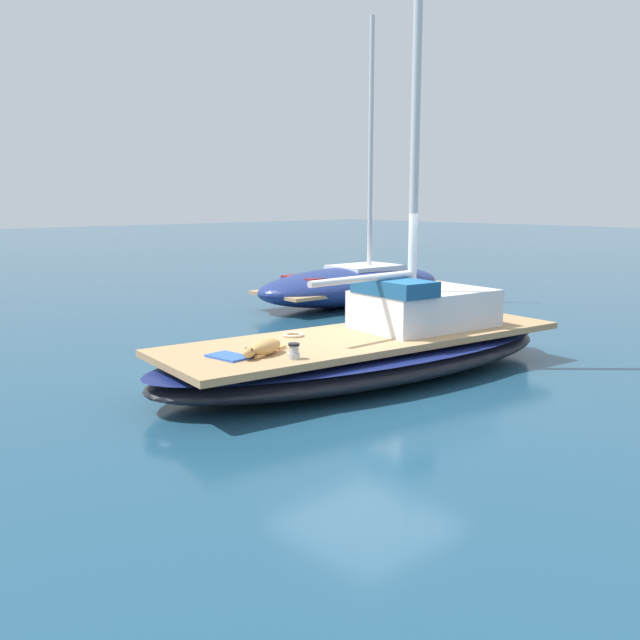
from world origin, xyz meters
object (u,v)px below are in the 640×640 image
object	(u,v)px
coiled_rope	(294,335)
moored_boat_port_side	(353,284)
deck_winch	(294,352)
sailboat_main	(367,355)
dog_tan	(264,348)
deck_towel	(229,356)

from	to	relation	value
coiled_rope	moored_boat_port_side	distance (m)	7.65
deck_winch	moored_boat_port_side	size ratio (longest dim) A/B	0.03
sailboat_main	dog_tan	distance (m)	2.10
deck_towel	deck_winch	bearing A→B (deg)	42.01
deck_towel	dog_tan	bearing A→B (deg)	63.23
deck_winch	coiled_rope	bearing A→B (deg)	139.55
deck_winch	coiled_rope	xyz separation A→B (m)	(-1.16, 0.99, -0.08)
deck_winch	sailboat_main	bearing A→B (deg)	103.92
sailboat_main	moored_boat_port_side	bearing A→B (deg)	136.28
deck_winch	moored_boat_port_side	world-z (taller)	moored_boat_port_side
deck_towel	moored_boat_port_side	bearing A→B (deg)	124.30
coiled_rope	moored_boat_port_side	world-z (taller)	moored_boat_port_side
coiled_rope	moored_boat_port_side	size ratio (longest dim) A/B	0.04
deck_winch	deck_towel	world-z (taller)	deck_winch
deck_towel	sailboat_main	bearing A→B (deg)	85.96
deck_winch	deck_towel	distance (m)	0.87
dog_tan	coiled_rope	size ratio (longest dim) A/B	2.89
sailboat_main	deck_winch	xyz separation A→B (m)	(0.47, -1.90, 0.42)
dog_tan	moored_boat_port_side	world-z (taller)	moored_boat_port_side
dog_tan	deck_towel	xyz separation A→B (m)	(-0.21, -0.42, -0.09)
dog_tan	moored_boat_port_side	bearing A→B (deg)	126.94
deck_winch	deck_towel	xyz separation A→B (m)	(-0.65, -0.58, -0.08)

